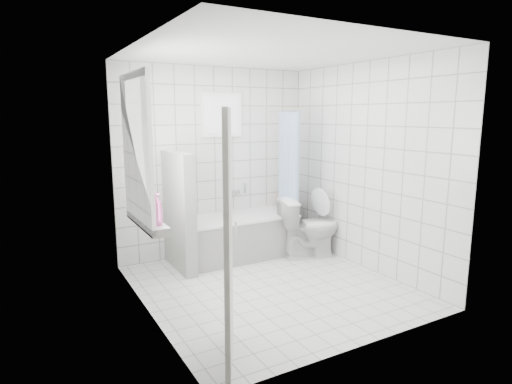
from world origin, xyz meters
TOP-DOWN VIEW (x-y plane):
  - ground at (0.00, 0.00)m, footprint 3.00×3.00m
  - ceiling at (0.00, 0.00)m, footprint 3.00×3.00m
  - wall_back at (0.00, 1.50)m, footprint 2.80×0.02m
  - wall_front at (0.00, -1.50)m, footprint 2.80×0.02m
  - wall_left at (-1.40, 0.00)m, footprint 0.02×3.00m
  - wall_right at (1.40, 0.00)m, footprint 0.02×3.00m
  - window_left at (-1.35, 0.30)m, footprint 0.01×0.90m
  - window_back at (0.10, 1.46)m, footprint 0.50×0.01m
  - window_sill at (-1.31, 0.30)m, footprint 0.18×1.02m
  - door at (-1.06, -1.13)m, footprint 0.41×0.73m
  - bathtub at (0.16, 1.12)m, footprint 1.59×0.77m
  - partition_wall at (-0.70, 1.07)m, footprint 0.15×0.85m
  - tiled_ledge at (1.13, 1.38)m, footprint 0.40×0.24m
  - toilet at (1.03, 0.65)m, footprint 0.90×0.65m
  - curtain_rod at (0.89, 1.10)m, footprint 0.02×0.80m
  - shower_curtain at (0.89, 0.97)m, footprint 0.14×0.48m
  - tub_faucet at (0.26, 1.46)m, footprint 0.18×0.06m
  - sill_bottles at (-1.30, 0.21)m, footprint 0.20×0.60m
  - ledge_bottles at (1.15, 1.36)m, footprint 0.21×0.18m

SIDE VIEW (x-z plane):
  - ground at x=0.00m, z-range 0.00..0.00m
  - tiled_ledge at x=1.13m, z-range 0.00..0.55m
  - bathtub at x=0.16m, z-range 0.00..0.58m
  - toilet at x=1.03m, z-range 0.00..0.83m
  - ledge_bottles at x=1.15m, z-range 0.54..0.82m
  - partition_wall at x=-0.70m, z-range 0.00..1.50m
  - tub_faucet at x=0.26m, z-range 0.82..0.88m
  - window_sill at x=-1.31m, z-range 0.82..0.90m
  - door at x=-1.06m, z-range 0.00..2.00m
  - sill_bottles at x=-1.30m, z-range 0.88..1.19m
  - shower_curtain at x=0.89m, z-range 0.21..1.99m
  - wall_back at x=0.00m, z-range 0.00..2.60m
  - wall_front at x=0.00m, z-range 0.00..2.60m
  - wall_left at x=-1.40m, z-range 0.00..2.60m
  - wall_right at x=1.40m, z-range 0.00..2.60m
  - window_left at x=-1.35m, z-range 0.90..2.30m
  - window_back at x=0.10m, z-range 1.70..2.20m
  - curtain_rod at x=0.89m, z-range 1.99..2.01m
  - ceiling at x=0.00m, z-range 2.60..2.60m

